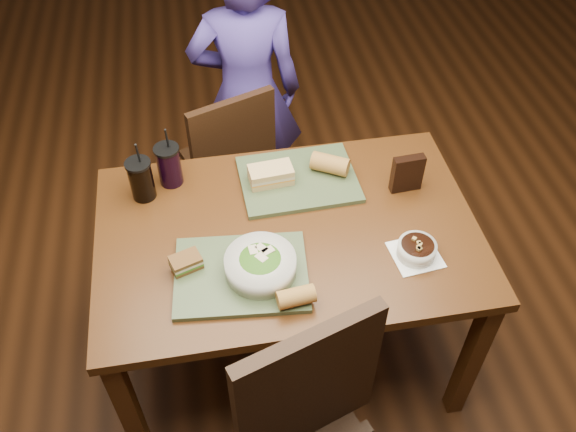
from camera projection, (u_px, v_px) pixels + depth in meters
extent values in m
plane|color=#381C0B|center=(288.00, 347.00, 2.62)|extent=(6.00, 6.00, 0.00)
cube|color=#47260E|center=(131.00, 414.00, 2.04)|extent=(0.06, 0.06, 0.71)
cube|color=#47260E|center=(471.00, 359.00, 2.18)|extent=(0.06, 0.06, 0.71)
cube|color=#47260E|center=(131.00, 246.00, 2.54)|extent=(0.06, 0.06, 0.71)
cube|color=#47260E|center=(407.00, 211.00, 2.69)|extent=(0.06, 0.06, 0.71)
cube|color=#47260E|center=(288.00, 234.00, 2.09)|extent=(1.30, 0.85, 0.04)
cube|color=black|center=(308.00, 388.00, 1.67)|extent=(0.43, 0.18, 0.52)
cube|color=black|center=(233.00, 163.00, 2.83)|extent=(0.49, 0.49, 0.04)
cube|color=black|center=(234.00, 146.00, 2.54)|extent=(0.37, 0.17, 0.45)
cube|color=black|center=(205.00, 223.00, 2.85)|extent=(0.04, 0.04, 0.39)
cube|color=black|center=(274.00, 214.00, 2.89)|extent=(0.04, 0.04, 0.39)
cube|color=black|center=(200.00, 177.00, 3.07)|extent=(0.04, 0.04, 0.39)
cube|color=black|center=(264.00, 169.00, 3.11)|extent=(0.04, 0.04, 0.39)
imported|color=#45338D|center=(247.00, 94.00, 2.73)|extent=(0.53, 0.37, 1.37)
cube|color=#3D4C2D|center=(241.00, 274.00, 1.93)|extent=(0.45, 0.36, 0.02)
cube|color=#3D4C2D|center=(298.00, 179.00, 2.24)|extent=(0.43, 0.33, 0.02)
cylinder|color=silver|center=(260.00, 265.00, 1.90)|extent=(0.23, 0.23, 0.07)
ellipsoid|color=#427219|center=(260.00, 262.00, 1.89)|extent=(0.18, 0.18, 0.06)
cube|color=beige|center=(268.00, 251.00, 1.89)|extent=(0.05, 0.04, 0.01)
cube|color=beige|center=(262.00, 249.00, 1.90)|extent=(0.04, 0.05, 0.01)
cube|color=beige|center=(261.00, 258.00, 1.88)|extent=(0.04, 0.05, 0.01)
cube|color=beige|center=(253.00, 250.00, 1.90)|extent=(0.03, 0.04, 0.01)
cube|color=white|center=(415.00, 255.00, 2.00)|extent=(0.17, 0.17, 0.00)
cylinder|color=silver|center=(417.00, 250.00, 1.98)|extent=(0.13, 0.13, 0.05)
cylinder|color=black|center=(418.00, 246.00, 1.96)|extent=(0.11, 0.11, 0.01)
cube|color=#B28947|center=(419.00, 247.00, 1.95)|extent=(0.02, 0.02, 0.01)
cube|color=#B28947|center=(419.00, 249.00, 1.94)|extent=(0.02, 0.02, 0.01)
cube|color=#B28947|center=(420.00, 249.00, 1.94)|extent=(0.02, 0.02, 0.01)
cube|color=#B28947|center=(414.00, 239.00, 1.97)|extent=(0.02, 0.02, 0.01)
cube|color=#B28947|center=(420.00, 244.00, 1.95)|extent=(0.02, 0.02, 0.01)
cube|color=#B28947|center=(419.00, 243.00, 1.96)|extent=(0.01, 0.01, 0.01)
cube|color=#593819|center=(187.00, 266.00, 1.94)|extent=(0.11, 0.09, 0.01)
cube|color=#3F721E|center=(186.00, 263.00, 1.93)|extent=(0.11, 0.09, 0.01)
cube|color=beige|center=(186.00, 261.00, 1.92)|extent=(0.11, 0.09, 0.01)
cube|color=#593819|center=(185.00, 259.00, 1.91)|extent=(0.11, 0.09, 0.01)
cube|color=tan|center=(271.00, 179.00, 2.21)|extent=(0.16, 0.10, 0.02)
cube|color=orange|center=(271.00, 176.00, 2.20)|extent=(0.16, 0.10, 0.01)
cube|color=beige|center=(271.00, 174.00, 2.19)|extent=(0.16, 0.10, 0.01)
cube|color=tan|center=(271.00, 171.00, 2.18)|extent=(0.16, 0.10, 0.02)
cylinder|color=#AD7533|center=(296.00, 297.00, 1.83)|extent=(0.12, 0.07, 0.06)
cylinder|color=#AD7533|center=(330.00, 164.00, 2.23)|extent=(0.15, 0.13, 0.07)
cylinder|color=black|center=(141.00, 181.00, 2.14)|extent=(0.08, 0.08, 0.15)
cylinder|color=black|center=(137.00, 164.00, 2.08)|extent=(0.09, 0.09, 0.01)
cylinder|color=black|center=(138.00, 154.00, 2.05)|extent=(0.01, 0.02, 0.10)
cylinder|color=black|center=(169.00, 166.00, 2.19)|extent=(0.09, 0.09, 0.15)
cylinder|color=black|center=(166.00, 149.00, 2.13)|extent=(0.09, 0.09, 0.01)
cylinder|color=black|center=(167.00, 139.00, 2.10)|extent=(0.01, 0.02, 0.10)
cube|color=black|center=(407.00, 174.00, 2.16)|extent=(0.11, 0.04, 0.15)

